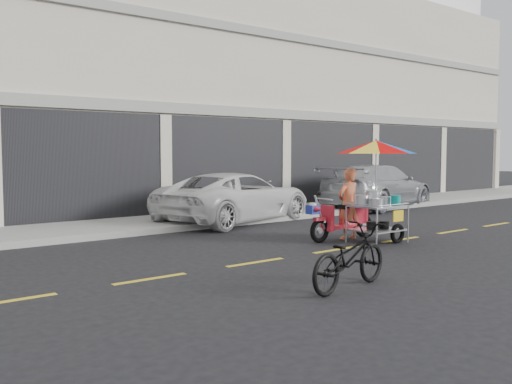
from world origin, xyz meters
TOP-DOWN VIEW (x-y plane):
  - ground at (0.00, 0.00)m, footprint 90.00×90.00m
  - sidewalk at (0.00, 5.50)m, footprint 45.00×3.00m
  - shophouse_block at (2.82, 10.59)m, footprint 36.00×8.11m
  - centerline at (0.00, 0.00)m, footprint 42.00×0.10m
  - white_pickup at (1.11, 4.70)m, footprint 5.17×3.31m
  - silver_pickup at (6.99, 4.70)m, footprint 5.35×3.04m
  - near_bicycle at (-2.16, -2.26)m, footprint 1.76×0.85m
  - food_vendor_rig at (1.28, 0.37)m, footprint 2.14×1.73m

SIDE VIEW (x-z plane):
  - ground at x=0.00m, z-range 0.00..0.00m
  - centerline at x=0.00m, z-range 0.00..0.01m
  - sidewalk at x=0.00m, z-range 0.00..0.15m
  - near_bicycle at x=-2.16m, z-range 0.00..0.89m
  - white_pickup at x=1.11m, z-range 0.00..1.33m
  - silver_pickup at x=6.99m, z-range 0.00..1.46m
  - food_vendor_rig at x=1.28m, z-range 0.28..2.45m
  - shophouse_block at x=2.82m, z-range -0.96..9.44m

